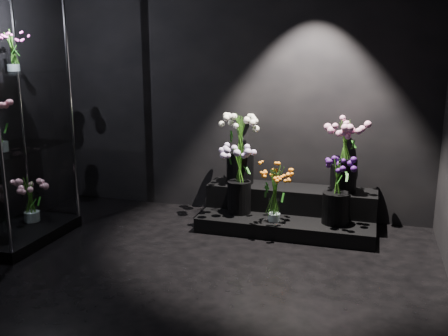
% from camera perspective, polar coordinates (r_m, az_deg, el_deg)
% --- Properties ---
extents(floor, '(4.00, 4.00, 0.00)m').
position_cam_1_polar(floor, '(3.75, -6.83, -13.92)').
color(floor, black).
rests_on(floor, ground).
extents(wall_back, '(4.00, 0.00, 4.00)m').
position_cam_1_polar(wall_back, '(5.24, 1.63, 9.91)').
color(wall_back, black).
rests_on(wall_back, floor).
extents(display_riser, '(1.68, 0.75, 0.37)m').
position_cam_1_polar(display_riser, '(5.02, 7.40, -4.88)').
color(display_riser, black).
rests_on(display_riser, floor).
extents(display_case, '(0.61, 1.01, 2.23)m').
position_cam_1_polar(display_case, '(4.77, -23.14, 5.08)').
color(display_case, black).
rests_on(display_case, floor).
extents(bouquet_orange_bells, '(0.31, 0.31, 0.52)m').
position_cam_1_polar(bouquet_orange_bells, '(4.67, 5.80, -2.86)').
color(bouquet_orange_bells, white).
rests_on(bouquet_orange_bells, display_riser).
extents(bouquet_lilac, '(0.46, 0.46, 0.67)m').
position_cam_1_polar(bouquet_lilac, '(4.86, 1.76, -0.72)').
color(bouquet_lilac, black).
rests_on(bouquet_lilac, display_riser).
extents(bouquet_purple, '(0.36, 0.36, 0.62)m').
position_cam_1_polar(bouquet_purple, '(4.69, 12.78, -2.26)').
color(bouquet_purple, black).
rests_on(bouquet_purple, display_riser).
extents(bouquet_cream_roses, '(0.45, 0.45, 0.71)m').
position_cam_1_polar(bouquet_cream_roses, '(5.09, 1.87, 2.58)').
color(bouquet_cream_roses, black).
rests_on(bouquet_cream_roses, display_riser).
extents(bouquet_pink_roses, '(0.50, 0.50, 0.69)m').
position_cam_1_polar(bouquet_pink_roses, '(4.91, 13.64, 1.94)').
color(bouquet_pink_roses, black).
rests_on(bouquet_pink_roses, display_riser).
extents(bouquet_case_magenta, '(0.22, 0.22, 0.37)m').
position_cam_1_polar(bouquet_case_magenta, '(4.89, -23.08, 12.36)').
color(bouquet_case_magenta, white).
rests_on(bouquet_case_magenta, display_case).
extents(bouquet_case_base_pink, '(0.42, 0.42, 0.43)m').
position_cam_1_polar(bouquet_case_base_pink, '(5.11, -21.25, -3.23)').
color(bouquet_case_base_pink, white).
rests_on(bouquet_case_base_pink, display_case).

